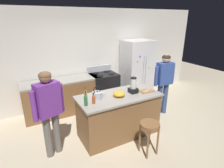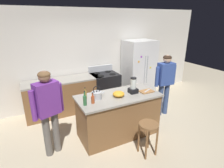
{
  "view_description": "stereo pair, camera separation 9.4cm",
  "coord_description": "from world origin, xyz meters",
  "views": [
    {
      "loc": [
        -1.77,
        -2.96,
        2.43
      ],
      "look_at": [
        0.0,
        0.3,
        1.08
      ],
      "focal_mm": 29.14,
      "sensor_mm": 36.0,
      "label": 1
    },
    {
      "loc": [
        -1.69,
        -3.0,
        2.43
      ],
      "look_at": [
        0.0,
        0.3,
        1.08
      ],
      "focal_mm": 29.14,
      "sensor_mm": 36.0,
      "label": 2
    }
  ],
  "objects": [
    {
      "name": "ground_plane",
      "position": [
        0.0,
        0.0,
        0.0
      ],
      "size": [
        14.0,
        14.0,
        0.0
      ],
      "primitive_type": "plane",
      "color": "beige"
    },
    {
      "name": "back_wall",
      "position": [
        0.0,
        1.95,
        1.35
      ],
      "size": [
        8.0,
        0.1,
        2.7
      ],
      "primitive_type": "cube",
      "color": "silver",
      "rests_on": "ground_plane"
    },
    {
      "name": "kitchen_island",
      "position": [
        0.0,
        0.0,
        0.47
      ],
      "size": [
        1.73,
        0.82,
        0.93
      ],
      "color": "brown",
      "rests_on": "ground_plane"
    },
    {
      "name": "back_counter_run",
      "position": [
        -0.8,
        1.55,
        0.47
      ],
      "size": [
        2.0,
        0.64,
        0.93
      ],
      "color": "brown",
      "rests_on": "ground_plane"
    },
    {
      "name": "refrigerator",
      "position": [
        1.55,
        1.5,
        0.91
      ],
      "size": [
        0.9,
        0.73,
        1.82
      ],
      "color": "silver",
      "rests_on": "ground_plane"
    },
    {
      "name": "stove_range",
      "position": [
        0.39,
        1.52,
        0.48
      ],
      "size": [
        0.76,
        0.65,
        1.11
      ],
      "color": "black",
      "rests_on": "ground_plane"
    },
    {
      "name": "person_by_island_left",
      "position": [
        -1.39,
        0.04,
        0.98
      ],
      "size": [
        0.59,
        0.34,
        1.62
      ],
      "color": "#66605B",
      "rests_on": "ground_plane"
    },
    {
      "name": "person_by_sink_right",
      "position": [
        1.48,
        0.25,
        0.97
      ],
      "size": [
        0.6,
        0.26,
        1.6
      ],
      "color": "#384C7A",
      "rests_on": "ground_plane"
    },
    {
      "name": "bar_stool",
      "position": [
        0.18,
        -0.8,
        0.5
      ],
      "size": [
        0.36,
        0.36,
        0.65
      ],
      "color": "brown",
      "rests_on": "ground_plane"
    },
    {
      "name": "blender_appliance",
      "position": [
        0.34,
        -0.03,
        1.07
      ],
      "size": [
        0.17,
        0.17,
        0.34
      ],
      "color": "black",
      "rests_on": "kitchen_island"
    },
    {
      "name": "bottle_olive_oil",
      "position": [
        -0.77,
        -0.11,
        1.03
      ],
      "size": [
        0.07,
        0.07,
        0.28
      ],
      "color": "#2D6638",
      "rests_on": "kitchen_island"
    },
    {
      "name": "bottle_cooking_sauce",
      "position": [
        -0.61,
        -0.11,
        1.01
      ],
      "size": [
        0.06,
        0.06,
        0.22
      ],
      "color": "#B24C26",
      "rests_on": "kitchen_island"
    },
    {
      "name": "bottle_vinegar",
      "position": [
        -0.67,
        0.16,
        1.02
      ],
      "size": [
        0.06,
        0.06,
        0.24
      ],
      "color": "olive",
      "rests_on": "kitchen_island"
    },
    {
      "name": "mixing_bowl",
      "position": [
        -0.03,
        -0.05,
        0.99
      ],
      "size": [
        0.24,
        0.24,
        0.11
      ],
      "primitive_type": "ellipsoid",
      "color": "orange",
      "rests_on": "kitchen_island"
    },
    {
      "name": "tea_kettle",
      "position": [
        -0.46,
        0.06,
        1.01
      ],
      "size": [
        0.28,
        0.2,
        0.27
      ],
      "color": "#B7BABF",
      "rests_on": "kitchen_island"
    },
    {
      "name": "cutting_board",
      "position": [
        0.63,
        -0.11,
        0.94
      ],
      "size": [
        0.3,
        0.2,
        0.02
      ],
      "primitive_type": "cube",
      "color": "#9E6B3D",
      "rests_on": "kitchen_island"
    },
    {
      "name": "chef_knife",
      "position": [
        0.65,
        -0.11,
        0.95
      ],
      "size": [
        0.21,
        0.12,
        0.01
      ],
      "primitive_type": "cube",
      "rotation": [
        0.0,
        0.0,
        0.43
      ],
      "color": "#B7BABF",
      "rests_on": "cutting_board"
    }
  ]
}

